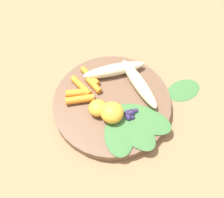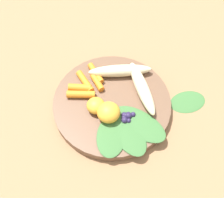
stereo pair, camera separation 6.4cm
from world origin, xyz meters
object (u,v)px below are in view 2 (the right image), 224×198
Objects in this scene: banana_peeled_left at (120,71)px; kale_leaf_stray at (188,101)px; banana_peeled_right at (142,88)px; orange_segment_near at (109,112)px; bowl at (112,104)px.

kale_leaf_stray is (-0.15, 0.09, -0.03)m from banana_peeled_left.
kale_leaf_stray is (-0.11, 0.03, -0.03)m from banana_peeled_right.
banana_peeled_left is 0.17m from kale_leaf_stray.
banana_peeled_left is at bearing -112.13° from orange_segment_near.
banana_peeled_right is at bearing 131.41° from banana_peeled_left.
banana_peeled_left is 0.12m from orange_segment_near.
banana_peeled_left is 0.07m from banana_peeled_right.
banana_peeled_right reaches higher than bowl.
orange_segment_near is at bearing 73.19° from banana_peeled_left.
bowl is at bearing -109.81° from orange_segment_near.
banana_peeled_left is at bearing 28.80° from banana_peeled_right.
orange_segment_near reaches higher than banana_peeled_right.
bowl is 0.05m from orange_segment_near.
banana_peeled_right is 0.12m from kale_leaf_stray.
bowl is 5.33× the size of orange_segment_near.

